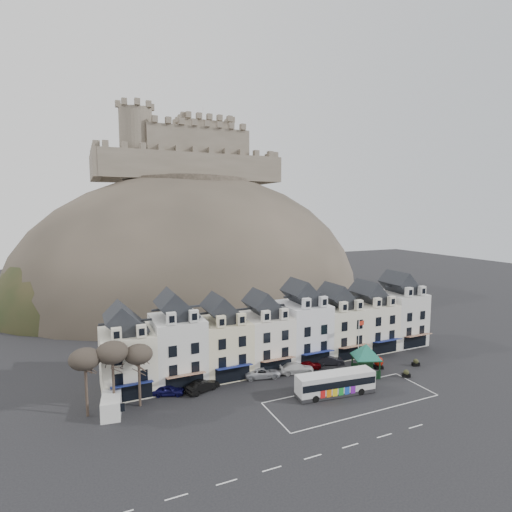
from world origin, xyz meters
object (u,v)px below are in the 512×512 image
Objects in this scene: bus at (335,382)px; car_charcoal at (330,360)px; white_van at (111,404)px; car_silver at (262,372)px; car_black at (203,386)px; bus_shelter at (366,351)px; flagpole at (359,340)px; car_navy at (168,390)px; car_maroon at (308,365)px; car_white at (296,368)px; red_buoy at (378,362)px.

bus is 2.45× the size of car_charcoal.
white_van reaches higher than car_silver.
white_van is 1.12× the size of car_black.
bus reaches higher than car_black.
bus is at bearing -130.67° from car_silver.
white_van is at bearing 172.07° from bus.
bus_shelter is 15.43m from car_silver.
bus_shelter is at bearing -121.04° from car_black.
car_black is at bearing 175.94° from flagpole.
car_black is at bearing -171.27° from bus_shelter.
car_navy is (-27.76, 5.50, -2.94)m from bus_shelter.
car_silver reaches higher than car_charcoal.
car_white is at bearing 105.73° from car_maroon.
car_maroon is (2.40, 0.41, -0.10)m from car_white.
red_buoy reaches higher than car_maroon.
bus is 1.55× the size of bus_shelter.
bus_shelter reaches higher than car_black.
bus is 2.33× the size of car_black.
car_charcoal is (4.00, 0.16, 0.05)m from car_maroon.
car_silver is (-14.12, 5.50, -2.92)m from bus_shelter.
white_van is at bearing 75.71° from car_black.
flagpole reaches higher than red_buoy.
car_white is (5.20, -0.65, 0.03)m from car_silver.
car_navy is 13.64m from car_silver.
red_buoy is 12.94m from car_white.
car_navy is at bearing 101.22° from car_white.
car_charcoal is at bearing -76.94° from car_silver.
red_buoy is 0.34× the size of white_van.
bus is 8.33m from car_white.
red_buoy reaches higher than car_black.
car_maroon is at bearing 162.83° from flagpole.
bus_shelter is 0.94× the size of flagpole.
red_buoy is (3.51, 1.25, -2.77)m from bus_shelter.
car_black is at bearing -80.08° from car_navy.
red_buoy is at bearing -92.96° from car_white.
car_white is (25.96, 1.30, -0.36)m from white_van.
car_maroon is (7.60, -0.24, -0.07)m from car_silver.
bus_shelter is 1.31× the size of car_white.
red_buoy is at bearing -34.03° from flagpole.
bus is at bearing 178.15° from car_maroon.
red_buoy reaches higher than car_white.
bus_shelter reaches higher than red_buoy.
bus reaches higher than car_maroon.
car_black is 20.81m from car_charcoal.
red_buoy is 0.42× the size of car_navy.
white_van is at bearing 125.96° from car_navy.
car_white reaches higher than car_navy.
car_silver is (-6.40, 8.85, -0.91)m from bus.
car_navy is at bearing 95.39° from car_maroon.
car_silver is 1.33× the size of car_maroon.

